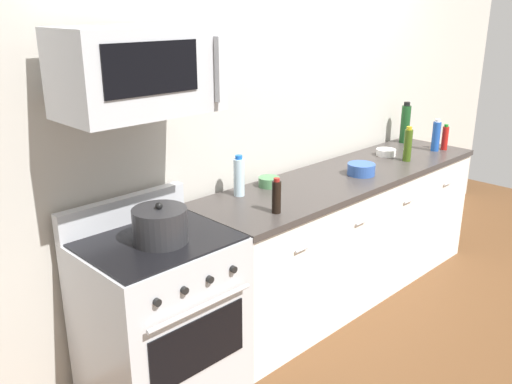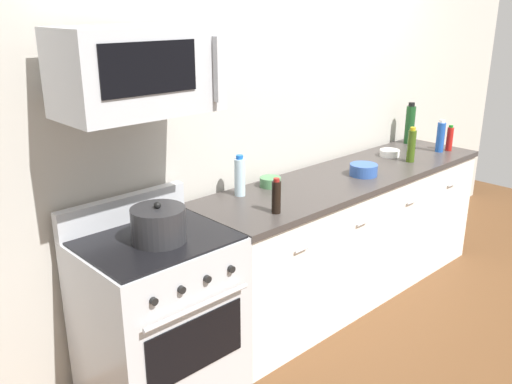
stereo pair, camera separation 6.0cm
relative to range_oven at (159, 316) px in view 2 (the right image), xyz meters
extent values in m
plane|color=brown|center=(1.62, 0.00, -0.47)|extent=(6.70, 6.70, 0.00)
cube|color=#B7B2A8|center=(1.62, 0.41, 0.88)|extent=(5.58, 0.10, 2.70)
cube|color=silver|center=(1.62, 0.00, -0.03)|extent=(2.46, 0.62, 0.88)
cube|color=#383330|center=(1.62, 0.00, 0.43)|extent=(2.49, 0.65, 0.04)
cube|color=black|center=(1.62, -0.28, -0.42)|extent=(2.46, 0.02, 0.10)
cylinder|color=silver|center=(0.76, -0.33, 0.25)|extent=(0.10, 0.02, 0.02)
cylinder|color=silver|center=(1.33, -0.33, 0.25)|extent=(0.10, 0.02, 0.02)
cylinder|color=silver|center=(1.91, -0.33, 0.25)|extent=(0.10, 0.02, 0.02)
cylinder|color=silver|center=(2.48, -0.33, 0.25)|extent=(0.10, 0.02, 0.02)
cube|color=#B7BABF|center=(0.00, 0.00, -0.01)|extent=(0.76, 0.64, 0.91)
cube|color=black|center=(0.00, -0.33, -0.02)|extent=(0.58, 0.01, 0.30)
cylinder|color=#B7BABF|center=(0.00, -0.36, 0.21)|extent=(0.61, 0.02, 0.02)
cube|color=#B7BABF|center=(0.00, 0.29, 0.52)|extent=(0.76, 0.06, 0.16)
cube|color=black|center=(0.00, 0.00, 0.45)|extent=(0.73, 0.61, 0.01)
cylinder|color=black|center=(-0.23, -0.34, 0.32)|extent=(0.04, 0.02, 0.04)
cylinder|color=black|center=(-0.08, -0.34, 0.32)|extent=(0.04, 0.02, 0.04)
cylinder|color=black|center=(0.08, -0.34, 0.32)|extent=(0.04, 0.02, 0.04)
cylinder|color=black|center=(0.23, -0.34, 0.32)|extent=(0.04, 0.02, 0.04)
cube|color=#B7BABF|center=(0.00, 0.05, 1.28)|extent=(0.74, 0.40, 0.40)
cube|color=black|center=(-0.06, -0.16, 1.31)|extent=(0.48, 0.01, 0.22)
cube|color=#B7BABF|center=(0.30, -0.17, 1.28)|extent=(0.02, 0.04, 0.30)
cylinder|color=#19471E|center=(2.69, 0.21, 0.61)|extent=(0.08, 0.08, 0.32)
cylinder|color=black|center=(2.69, 0.21, 0.78)|extent=(0.05, 0.05, 0.03)
cylinder|color=#1E4CA5|center=(2.62, -0.11, 0.57)|extent=(0.06, 0.06, 0.24)
cylinder|color=silver|center=(2.62, -0.11, 0.70)|extent=(0.04, 0.04, 0.02)
cylinder|color=silver|center=(0.76, 0.19, 0.57)|extent=(0.07, 0.07, 0.23)
cylinder|color=blue|center=(0.76, 0.19, 0.70)|extent=(0.04, 0.04, 0.02)
cylinder|color=black|center=(0.70, -0.18, 0.54)|extent=(0.05, 0.05, 0.19)
cylinder|color=maroon|center=(0.70, -0.18, 0.65)|extent=(0.03, 0.03, 0.02)
cylinder|color=#B21914|center=(2.71, -0.15, 0.55)|extent=(0.05, 0.05, 0.19)
cylinder|color=#19721E|center=(2.71, -0.15, 0.65)|extent=(0.03, 0.03, 0.02)
cylinder|color=#385114|center=(2.19, -0.12, 0.57)|extent=(0.06, 0.06, 0.24)
cylinder|color=#B29919|center=(2.19, -0.12, 0.70)|extent=(0.04, 0.04, 0.02)
cylinder|color=white|center=(2.22, 0.08, 0.48)|extent=(0.15, 0.15, 0.05)
torus|color=white|center=(2.22, 0.08, 0.50)|extent=(0.15, 0.15, 0.01)
cylinder|color=white|center=(2.22, 0.08, 0.45)|extent=(0.08, 0.08, 0.01)
cylinder|color=#477A4C|center=(1.01, 0.19, 0.48)|extent=(0.14, 0.14, 0.06)
torus|color=#477A4C|center=(1.01, 0.19, 0.51)|extent=(0.14, 0.14, 0.01)
cylinder|color=#477A4C|center=(1.01, 0.19, 0.46)|extent=(0.08, 0.08, 0.01)
cylinder|color=#2D519E|center=(1.65, -0.08, 0.49)|extent=(0.19, 0.19, 0.08)
torus|color=#2D519E|center=(1.65, -0.08, 0.53)|extent=(0.19, 0.19, 0.01)
cylinder|color=#2D519E|center=(1.65, -0.08, 0.46)|extent=(0.11, 0.11, 0.01)
cylinder|color=#262628|center=(0.00, -0.05, 0.54)|extent=(0.27, 0.27, 0.17)
sphere|color=black|center=(0.00, -0.05, 0.64)|extent=(0.04, 0.04, 0.04)
camera|label=1|loc=(-1.41, -2.16, 1.57)|focal=38.37mm
camera|label=2|loc=(-1.36, -2.21, 1.57)|focal=38.37mm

